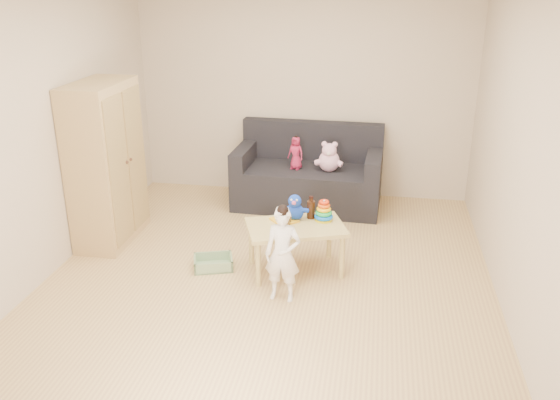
% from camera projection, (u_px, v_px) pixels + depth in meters
% --- Properties ---
extents(room, '(4.50, 4.50, 4.50)m').
position_uv_depth(room, '(269.00, 138.00, 4.99)').
color(room, tan).
rests_on(room, ground).
extents(wardrobe, '(0.45, 0.91, 1.63)m').
position_uv_depth(wardrobe, '(106.00, 164.00, 5.92)').
color(wardrobe, tan).
rests_on(wardrobe, ground).
extents(sofa, '(1.72, 0.91, 0.48)m').
position_uv_depth(sofa, '(308.00, 186.00, 7.00)').
color(sofa, black).
rests_on(sofa, ground).
extents(play_table, '(1.01, 0.82, 0.46)m').
position_uv_depth(play_table, '(295.00, 248.00, 5.46)').
color(play_table, '#DCC478').
rests_on(play_table, ground).
extents(storage_bin, '(0.43, 0.37, 0.11)m').
position_uv_depth(storage_bin, '(213.00, 263.00, 5.57)').
color(storage_bin, '#82A275').
rests_on(storage_bin, ground).
extents(toddler, '(0.31, 0.22, 0.81)m').
position_uv_depth(toddler, '(283.00, 255.00, 4.93)').
color(toddler, white).
rests_on(toddler, ground).
extents(pink_bear, '(0.32, 0.30, 0.29)m').
position_uv_depth(pink_bear, '(329.00, 159.00, 6.73)').
color(pink_bear, '#FCBAE2').
rests_on(pink_bear, sofa).
extents(doll, '(0.22, 0.19, 0.37)m').
position_uv_depth(doll, '(296.00, 153.00, 6.79)').
color(doll, '#AE204A').
rests_on(doll, sofa).
extents(ring_stacker, '(0.17, 0.17, 0.20)m').
position_uv_depth(ring_stacker, '(324.00, 212.00, 5.46)').
color(ring_stacker, '#DBC50B').
rests_on(ring_stacker, play_table).
extents(brown_bottle, '(0.07, 0.07, 0.22)m').
position_uv_depth(brown_bottle, '(311.00, 209.00, 5.50)').
color(brown_bottle, black).
rests_on(brown_bottle, play_table).
extents(blue_plush, '(0.26, 0.24, 0.25)m').
position_uv_depth(blue_plush, '(295.00, 207.00, 5.46)').
color(blue_plush, blue).
rests_on(blue_plush, play_table).
extents(wooden_figure, '(0.05, 0.04, 0.12)m').
position_uv_depth(wooden_figure, '(289.00, 220.00, 5.34)').
color(wooden_figure, brown).
rests_on(wooden_figure, play_table).
extents(yellow_book, '(0.30, 0.30, 0.02)m').
position_uv_depth(yellow_book, '(284.00, 220.00, 5.47)').
color(yellow_book, yellow).
rests_on(yellow_book, play_table).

